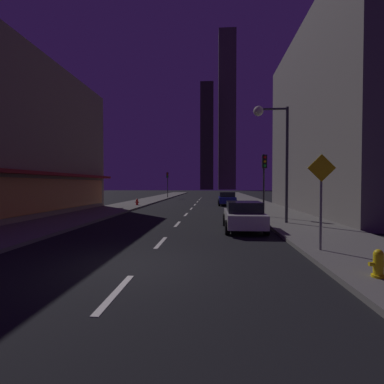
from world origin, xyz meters
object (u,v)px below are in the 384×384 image
(traffic_light_near_right, at_px, (264,171))
(street_lamp_right, at_px, (272,135))
(pedestrian_crossing_sign, at_px, (321,193))
(car_parked_far, at_px, (227,199))
(car_parked_near, at_px, (244,216))
(fire_hydrant_yellow_near, at_px, (378,264))
(fire_hydrant_far_left, at_px, (137,202))
(traffic_light_far_left, at_px, (167,179))

(traffic_light_near_right, bearing_deg, street_lamp_right, -92.20)
(traffic_light_near_right, relative_size, pedestrian_crossing_sign, 1.33)
(traffic_light_near_right, bearing_deg, car_parked_far, 98.99)
(traffic_light_near_right, height_order, street_lamp_right, street_lamp_right)
(car_parked_far, bearing_deg, car_parked_near, -90.00)
(fire_hydrant_yellow_near, distance_m, street_lamp_right, 10.50)
(fire_hydrant_yellow_near, xyz_separation_m, street_lamp_right, (-0.52, 9.42, 4.61))
(fire_hydrant_yellow_near, bearing_deg, car_parked_near, 107.00)
(fire_hydrant_far_left, bearing_deg, fire_hydrant_yellow_near, -62.00)
(fire_hydrant_yellow_near, relative_size, traffic_light_near_right, 0.16)
(car_parked_far, xyz_separation_m, fire_hydrant_yellow_near, (2.30, -24.57, -0.29))
(fire_hydrant_yellow_near, bearing_deg, street_lamp_right, 93.16)
(traffic_light_near_right, bearing_deg, fire_hydrant_yellow_near, -88.18)
(fire_hydrant_yellow_near, height_order, traffic_light_far_left, traffic_light_far_left)
(fire_hydrant_far_left, bearing_deg, car_parked_far, 14.05)
(traffic_light_far_left, height_order, street_lamp_right, street_lamp_right)
(car_parked_near, height_order, traffic_light_far_left, traffic_light_far_left)
(traffic_light_far_left, bearing_deg, car_parked_near, -74.13)
(traffic_light_near_right, xyz_separation_m, pedestrian_crossing_sign, (0.10, -9.83, -1.18))
(fire_hydrant_far_left, height_order, street_lamp_right, street_lamp_right)
(car_parked_near, bearing_deg, traffic_light_far_left, 105.87)
(street_lamp_right, bearing_deg, car_parked_far, 96.70)
(pedestrian_crossing_sign, bearing_deg, street_lamp_right, 91.88)
(car_parked_far, xyz_separation_m, traffic_light_far_left, (-9.10, 14.97, 2.45))
(car_parked_far, distance_m, pedestrian_crossing_sign, 21.97)
(traffic_light_far_left, bearing_deg, fire_hydrant_yellow_near, -73.92)
(traffic_light_far_left, distance_m, pedestrian_crossing_sign, 38.47)
(car_parked_far, distance_m, traffic_light_near_right, 12.41)
(fire_hydrant_yellow_near, bearing_deg, pedestrian_crossing_sign, 96.28)
(fire_hydrant_yellow_near, relative_size, pedestrian_crossing_sign, 0.21)
(fire_hydrant_far_left, relative_size, traffic_light_far_left, 0.16)
(car_parked_near, bearing_deg, car_parked_far, 90.00)
(pedestrian_crossing_sign, bearing_deg, traffic_light_near_right, 90.58)
(street_lamp_right, bearing_deg, traffic_light_far_left, 109.86)
(car_parked_far, bearing_deg, fire_hydrant_far_left, -165.95)
(fire_hydrant_far_left, height_order, pedestrian_crossing_sign, pedestrian_crossing_sign)
(street_lamp_right, bearing_deg, traffic_light_near_right, 87.80)
(traffic_light_near_right, relative_size, street_lamp_right, 0.64)
(car_parked_near, distance_m, fire_hydrant_far_left, 17.48)
(traffic_light_far_left, bearing_deg, car_parked_far, -58.70)
(fire_hydrant_yellow_near, xyz_separation_m, traffic_light_far_left, (-11.40, 39.54, 2.74))
(traffic_light_far_left, bearing_deg, pedestrian_crossing_sign, -73.22)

